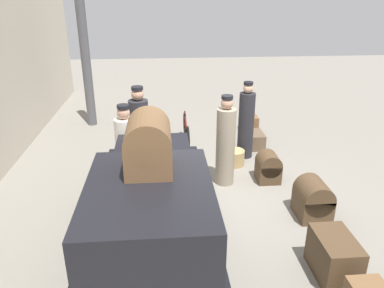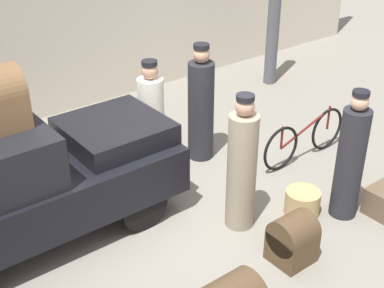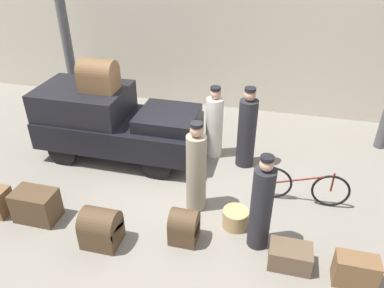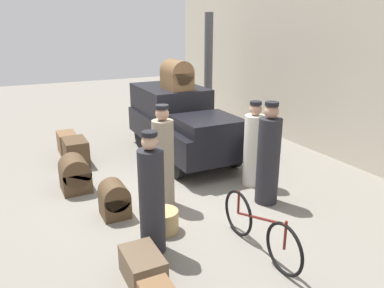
{
  "view_description": "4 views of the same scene",
  "coord_description": "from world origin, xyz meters",
  "px_view_note": "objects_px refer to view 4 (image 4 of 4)",
  "views": [
    {
      "loc": [
        -6.07,
        0.73,
        3.57
      ],
      "look_at": [
        0.2,
        0.2,
        0.95
      ],
      "focal_mm": 35.0,
      "sensor_mm": 36.0,
      "label": 1
    },
    {
      "loc": [
        -3.43,
        -4.44,
        4.15
      ],
      "look_at": [
        0.2,
        0.2,
        0.95
      ],
      "focal_mm": 50.0,
      "sensor_mm": 36.0,
      "label": 2
    },
    {
      "loc": [
        1.7,
        -5.79,
        4.67
      ],
      "look_at": [
        0.2,
        0.2,
        0.95
      ],
      "focal_mm": 35.0,
      "sensor_mm": 36.0,
      "label": 3
    },
    {
      "loc": [
        5.96,
        -2.68,
        3.04
      ],
      "look_at": [
        0.2,
        0.2,
        0.95
      ],
      "focal_mm": 35.0,
      "sensor_mm": 36.0,
      "label": 4
    }
  ],
  "objects_px": {
    "truck": "(181,120)",
    "wicker_basket": "(164,221)",
    "trunk_large_brown": "(76,152)",
    "suitcase_black_upright": "(67,143)",
    "porter_standing_middle": "(152,198)",
    "porter_with_bicycle": "(253,148)",
    "bicycle": "(259,229)",
    "trunk_barrel_dark": "(75,174)",
    "trunk_umber_medium": "(114,199)",
    "trunk_on_truck_roof": "(177,75)",
    "porter_carrying_trunk": "(268,158)",
    "trunk_wicker_pale": "(143,267)",
    "porter_lifting_near_truck": "(163,161)"
  },
  "relations": [
    {
      "from": "truck",
      "to": "wicker_basket",
      "type": "height_order",
      "value": "truck"
    },
    {
      "from": "trunk_large_brown",
      "to": "suitcase_black_upright",
      "type": "distance_m",
      "value": 0.91
    },
    {
      "from": "porter_standing_middle",
      "to": "porter_with_bicycle",
      "type": "distance_m",
      "value": 2.84
    },
    {
      "from": "bicycle",
      "to": "trunk_barrel_dark",
      "type": "distance_m",
      "value": 3.72
    },
    {
      "from": "porter_standing_middle",
      "to": "trunk_large_brown",
      "type": "xyz_separation_m",
      "value": [
        -3.91,
        -0.34,
        -0.51
      ]
    },
    {
      "from": "bicycle",
      "to": "trunk_umber_medium",
      "type": "xyz_separation_m",
      "value": [
        -1.89,
        -1.5,
        -0.06
      ]
    },
    {
      "from": "suitcase_black_upright",
      "to": "trunk_umber_medium",
      "type": "bearing_deg",
      "value": 2.81
    },
    {
      "from": "truck",
      "to": "trunk_barrel_dark",
      "type": "xyz_separation_m",
      "value": [
        0.94,
        -2.64,
        -0.53
      ]
    },
    {
      "from": "porter_standing_middle",
      "to": "trunk_on_truck_roof",
      "type": "height_order",
      "value": "trunk_on_truck_roof"
    },
    {
      "from": "wicker_basket",
      "to": "porter_carrying_trunk",
      "type": "bearing_deg",
      "value": 92.62
    },
    {
      "from": "truck",
      "to": "trunk_on_truck_roof",
      "type": "bearing_deg",
      "value": 180.0
    },
    {
      "from": "wicker_basket",
      "to": "trunk_wicker_pale",
      "type": "xyz_separation_m",
      "value": [
        0.95,
        -0.67,
        0.02
      ]
    },
    {
      "from": "wicker_basket",
      "to": "trunk_large_brown",
      "type": "xyz_separation_m",
      "value": [
        -3.49,
        -0.67,
        0.12
      ]
    },
    {
      "from": "trunk_large_brown",
      "to": "trunk_on_truck_roof",
      "type": "distance_m",
      "value": 2.87
    },
    {
      "from": "porter_lifting_near_truck",
      "to": "trunk_large_brown",
      "type": "relative_size",
      "value": 2.36
    },
    {
      "from": "porter_carrying_trunk",
      "to": "trunk_wicker_pale",
      "type": "height_order",
      "value": "porter_carrying_trunk"
    },
    {
      "from": "trunk_wicker_pale",
      "to": "porter_lifting_near_truck",
      "type": "bearing_deg",
      "value": 149.94
    },
    {
      "from": "wicker_basket",
      "to": "porter_with_bicycle",
      "type": "distance_m",
      "value": 2.44
    },
    {
      "from": "trunk_on_truck_roof",
      "to": "suitcase_black_upright",
      "type": "bearing_deg",
      "value": -115.8
    },
    {
      "from": "truck",
      "to": "trunk_large_brown",
      "type": "bearing_deg",
      "value": -100.77
    },
    {
      "from": "porter_standing_middle",
      "to": "trunk_large_brown",
      "type": "height_order",
      "value": "porter_standing_middle"
    },
    {
      "from": "wicker_basket",
      "to": "porter_carrying_trunk",
      "type": "xyz_separation_m",
      "value": [
        -0.09,
        2.0,
        0.66
      ]
    },
    {
      "from": "trunk_on_truck_roof",
      "to": "truck",
      "type": "bearing_deg",
      "value": 0.0
    },
    {
      "from": "trunk_barrel_dark",
      "to": "trunk_on_truck_roof",
      "type": "xyz_separation_m",
      "value": [
        -1.12,
        2.64,
        1.56
      ]
    },
    {
      "from": "porter_with_bicycle",
      "to": "trunk_barrel_dark",
      "type": "height_order",
      "value": "porter_with_bicycle"
    },
    {
      "from": "wicker_basket",
      "to": "porter_carrying_trunk",
      "type": "height_order",
      "value": "porter_carrying_trunk"
    },
    {
      "from": "porter_lifting_near_truck",
      "to": "bicycle",
      "type": "bearing_deg",
      "value": 18.06
    },
    {
      "from": "bicycle",
      "to": "trunk_wicker_pale",
      "type": "height_order",
      "value": "bicycle"
    },
    {
      "from": "bicycle",
      "to": "truck",
      "type": "bearing_deg",
      "value": 169.81
    },
    {
      "from": "truck",
      "to": "porter_with_bicycle",
      "type": "distance_m",
      "value": 2.26
    },
    {
      "from": "bicycle",
      "to": "porter_with_bicycle",
      "type": "distance_m",
      "value": 2.35
    },
    {
      "from": "porter_carrying_trunk",
      "to": "truck",
      "type": "bearing_deg",
      "value": -174.25
    },
    {
      "from": "wicker_basket",
      "to": "porter_standing_middle",
      "type": "bearing_deg",
      "value": -37.98
    },
    {
      "from": "porter_standing_middle",
      "to": "suitcase_black_upright",
      "type": "bearing_deg",
      "value": -175.4
    },
    {
      "from": "wicker_basket",
      "to": "trunk_large_brown",
      "type": "bearing_deg",
      "value": -169.08
    },
    {
      "from": "wicker_basket",
      "to": "porter_carrying_trunk",
      "type": "relative_size",
      "value": 0.25
    },
    {
      "from": "porter_with_bicycle",
      "to": "trunk_wicker_pale",
      "type": "distance_m",
      "value": 3.44
    },
    {
      "from": "wicker_basket",
      "to": "bicycle",
      "type": "bearing_deg",
      "value": 40.98
    },
    {
      "from": "trunk_barrel_dark",
      "to": "bicycle",
      "type": "bearing_deg",
      "value": 30.58
    },
    {
      "from": "porter_lifting_near_truck",
      "to": "trunk_on_truck_roof",
      "type": "bearing_deg",
      "value": 150.69
    },
    {
      "from": "truck",
      "to": "porter_standing_middle",
      "type": "bearing_deg",
      "value": -30.46
    },
    {
      "from": "trunk_wicker_pale",
      "to": "trunk_on_truck_roof",
      "type": "xyz_separation_m",
      "value": [
        -4.17,
        2.37,
        1.7
      ]
    },
    {
      "from": "trunk_umber_medium",
      "to": "trunk_barrel_dark",
      "type": "distance_m",
      "value": 1.37
    },
    {
      "from": "porter_lifting_near_truck",
      "to": "trunk_wicker_pale",
      "type": "bearing_deg",
      "value": -30.06
    },
    {
      "from": "trunk_umber_medium",
      "to": "suitcase_black_upright",
      "type": "distance_m",
      "value": 3.61
    },
    {
      "from": "porter_standing_middle",
      "to": "porter_carrying_trunk",
      "type": "xyz_separation_m",
      "value": [
        -0.51,
        2.33,
        0.03
      ]
    },
    {
      "from": "trunk_umber_medium",
      "to": "trunk_barrel_dark",
      "type": "height_order",
      "value": "trunk_barrel_dark"
    },
    {
      "from": "porter_lifting_near_truck",
      "to": "trunk_umber_medium",
      "type": "distance_m",
      "value": 1.02
    },
    {
      "from": "porter_lifting_near_truck",
      "to": "trunk_umber_medium",
      "type": "bearing_deg",
      "value": -89.56
    },
    {
      "from": "porter_with_bicycle",
      "to": "suitcase_black_upright",
      "type": "distance_m",
      "value": 4.64
    }
  ]
}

